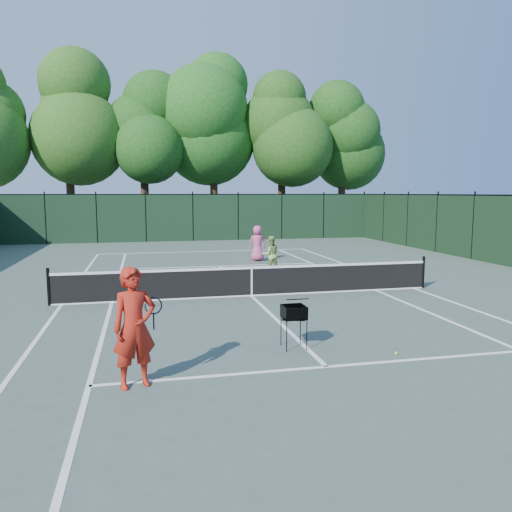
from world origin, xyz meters
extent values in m
plane|color=#45544B|center=(0.00, 0.00, 0.00)|extent=(90.00, 90.00, 0.00)
cube|color=white|center=(-5.49, 0.00, 0.00)|extent=(0.10, 23.77, 0.01)
cube|color=white|center=(5.49, 0.00, 0.00)|extent=(0.10, 23.77, 0.01)
cube|color=white|center=(-4.12, 0.00, 0.00)|extent=(0.10, 23.77, 0.01)
cube|color=white|center=(4.12, 0.00, 0.00)|extent=(0.10, 23.77, 0.01)
cube|color=white|center=(0.00, 11.88, 0.00)|extent=(10.97, 0.10, 0.01)
cube|color=white|center=(0.00, -6.40, 0.00)|extent=(8.23, 0.10, 0.01)
cube|color=white|center=(0.00, 6.40, 0.00)|extent=(8.23, 0.10, 0.01)
cube|color=white|center=(0.00, 0.00, 0.00)|extent=(0.10, 12.80, 0.01)
cube|color=black|center=(0.00, 0.00, 0.46)|extent=(11.60, 0.03, 0.85)
cube|color=white|center=(0.00, 0.00, 0.88)|extent=(11.60, 0.05, 0.07)
cube|color=white|center=(0.00, 0.00, 0.02)|extent=(11.60, 0.05, 0.04)
cube|color=white|center=(0.00, 0.00, 0.46)|extent=(0.05, 0.04, 0.91)
cylinder|color=black|center=(-5.80, 0.00, 0.53)|extent=(0.09, 0.09, 1.06)
cylinder|color=black|center=(5.80, 0.00, 0.53)|extent=(0.09, 0.09, 1.06)
cube|color=black|center=(0.00, 18.00, 1.50)|extent=(24.00, 0.05, 3.00)
cylinder|color=black|center=(-8.00, 22.00, 2.40)|extent=(0.56, 0.56, 4.80)
ellipsoid|color=#204A15|center=(-8.00, 22.00, 8.71)|extent=(6.80, 6.80, 10.54)
cylinder|color=black|center=(-3.00, 21.80, 2.15)|extent=(0.56, 0.56, 4.30)
ellipsoid|color=#144012|center=(-3.00, 21.80, 7.75)|extent=(6.00, 6.00, 9.30)
cylinder|color=black|center=(2.00, 22.30, 2.50)|extent=(0.56, 0.56, 5.00)
ellipsoid|color=#164C15|center=(2.00, 22.30, 9.03)|extent=(7.00, 7.00, 10.85)
cylinder|color=black|center=(7.00, 21.60, 2.30)|extent=(0.56, 0.56, 4.60)
ellipsoid|color=#1A4213|center=(7.00, 21.60, 8.16)|extent=(6.20, 6.20, 9.61)
cylinder|color=black|center=(12.00, 22.10, 2.20)|extent=(0.56, 0.56, 4.40)
ellipsoid|color=#154012|center=(12.00, 22.10, 7.74)|extent=(5.80, 5.80, 8.99)
imported|color=#AA2013|center=(-3.36, -6.57, 0.99)|extent=(0.83, 0.68, 1.97)
cylinder|color=black|center=(-3.04, -6.09, 0.95)|extent=(0.03, 0.03, 0.30)
torus|color=black|center=(-3.04, -6.09, 1.22)|extent=(0.30, 0.10, 0.30)
imported|color=#CB477B|center=(1.95, 7.69, 0.82)|extent=(0.83, 0.57, 1.64)
imported|color=#8EAD56|center=(1.63, 4.01, 0.74)|extent=(0.75, 0.61, 1.48)
cylinder|color=black|center=(-0.46, -5.40, 0.31)|extent=(0.02, 0.02, 0.62)
cylinder|color=black|center=(-0.04, -5.40, 0.31)|extent=(0.02, 0.02, 0.62)
cylinder|color=black|center=(-0.46, -4.98, 0.31)|extent=(0.02, 0.02, 0.62)
cylinder|color=black|center=(-0.04, -4.98, 0.31)|extent=(0.02, 0.02, 0.62)
cube|color=black|center=(-0.25, -5.19, 0.75)|extent=(0.58, 0.58, 0.26)
sphere|color=#C5E22E|center=(-0.25, -5.19, 0.67)|extent=(0.07, 0.07, 0.07)
sphere|color=#C5E22E|center=(-0.25, -5.19, 0.67)|extent=(0.07, 0.07, 0.07)
sphere|color=#C5E22E|center=(-0.25, -5.19, 0.67)|extent=(0.07, 0.07, 0.07)
sphere|color=#C5E22E|center=(-0.25, -5.19, 0.67)|extent=(0.07, 0.07, 0.07)
sphere|color=#C5E22E|center=(-0.25, -5.19, 0.67)|extent=(0.07, 0.07, 0.07)
sphere|color=#C5E22E|center=(-0.25, -5.19, 0.67)|extent=(0.07, 0.07, 0.07)
sphere|color=#C5E22E|center=(-0.25, -5.19, 0.67)|extent=(0.07, 0.07, 0.07)
sphere|color=#C5E22E|center=(-0.25, -5.19, 0.67)|extent=(0.07, 0.07, 0.07)
sphere|color=#C5E22E|center=(-0.25, -5.19, 0.67)|extent=(0.07, 0.07, 0.07)
sphere|color=#C5E22E|center=(-0.25, -5.19, 0.67)|extent=(0.07, 0.07, 0.07)
sphere|color=#C5E22E|center=(-0.25, -5.19, 0.67)|extent=(0.07, 0.07, 0.07)
sphere|color=#C5E22E|center=(-0.25, -5.19, 0.67)|extent=(0.07, 0.07, 0.07)
sphere|color=#C5E22E|center=(-0.25, -5.19, 0.67)|extent=(0.07, 0.07, 0.07)
sphere|color=#C5E22E|center=(-0.25, -5.19, 0.67)|extent=(0.07, 0.07, 0.07)
sphere|color=gold|center=(1.56, -6.07, 0.03)|extent=(0.07, 0.07, 0.07)
sphere|color=#E2F031|center=(0.22, -2.84, 0.03)|extent=(0.07, 0.07, 0.07)
camera|label=1|loc=(-3.17, -14.62, 3.14)|focal=35.00mm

